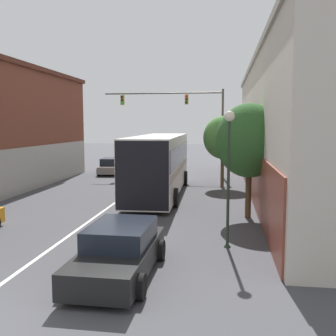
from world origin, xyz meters
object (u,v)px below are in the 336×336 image
at_px(bus, 159,162).
at_px(hatchback_foreground, 119,251).
at_px(street_lamp, 229,163).
at_px(parked_car_left_mid, 112,166).
at_px(street_tree_near, 249,141).
at_px(traffic_signal_gantry, 187,113).
at_px(street_tree_far, 223,138).

height_order(bus, hatchback_foreground, bus).
height_order(hatchback_foreground, street_lamp, street_lamp).
distance_m(parked_car_left_mid, street_lamp, 21.82).
relative_size(street_lamp, street_tree_near, 0.90).
xyz_separation_m(traffic_signal_gantry, street_tree_far, (2.97, -5.58, -1.85)).
bearing_deg(parked_car_left_mid, street_tree_near, -150.39).
bearing_deg(traffic_signal_gantry, hatchback_foreground, -89.56).
distance_m(bus, traffic_signal_gantry, 9.56).
bearing_deg(street_tree_near, bus, 132.72).
relative_size(parked_car_left_mid, street_tree_near, 0.89).
bearing_deg(street_lamp, traffic_signal_gantry, 99.60).
height_order(bus, street_tree_near, street_tree_near).
bearing_deg(traffic_signal_gantry, street_tree_far, -62.00).
bearing_deg(hatchback_foreground, street_tree_far, -8.91).
relative_size(parked_car_left_mid, street_lamp, 0.98).
relative_size(hatchback_foreground, street_tree_far, 0.95).
relative_size(hatchback_foreground, parked_car_left_mid, 1.00).
distance_m(bus, hatchback_foreground, 13.10).
height_order(traffic_signal_gantry, street_tree_near, traffic_signal_gantry).
bearing_deg(street_lamp, bus, 111.88).
bearing_deg(street_lamp, street_tree_near, 78.20).
distance_m(parked_car_left_mid, street_tree_far, 11.50).
bearing_deg(street_lamp, street_tree_far, 91.07).
bearing_deg(traffic_signal_gantry, parked_car_left_mid, 176.71).
height_order(street_lamp, street_tree_near, street_tree_near).
bearing_deg(street_tree_near, parked_car_left_mid, 125.88).
bearing_deg(street_tree_far, traffic_signal_gantry, 118.00).
xyz_separation_m(parked_car_left_mid, street_tree_near, (10.68, -14.77, 2.85)).
bearing_deg(bus, traffic_signal_gantry, -6.91).
distance_m(hatchback_foreground, parked_car_left_mid, 23.32).
distance_m(bus, street_tree_near, 7.54).
bearing_deg(parked_car_left_mid, hatchback_foreground, -169.65).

